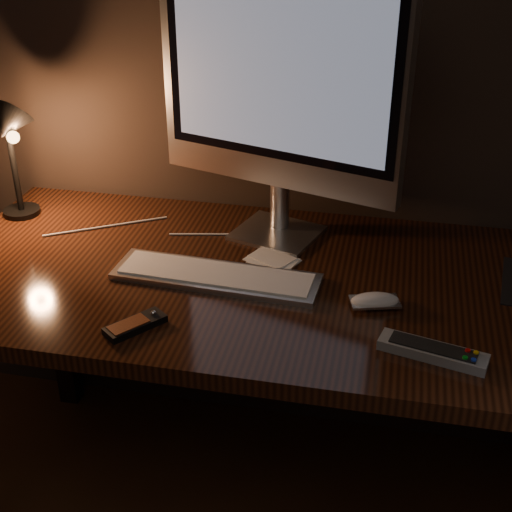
% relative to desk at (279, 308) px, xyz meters
% --- Properties ---
extents(desk, '(1.60, 0.75, 0.75)m').
position_rel_desk_xyz_m(desk, '(0.00, 0.00, 0.00)').
color(desk, '#35180C').
rests_on(desk, ground).
extents(monitor, '(0.61, 0.23, 0.66)m').
position_rel_desk_xyz_m(monitor, '(-0.03, 0.14, 0.52)').
color(monitor, silver).
rests_on(monitor, desk).
extents(keyboard, '(0.48, 0.16, 0.02)m').
position_rel_desk_xyz_m(keyboard, '(-0.13, -0.10, 0.14)').
color(keyboard, silver).
rests_on(keyboard, desk).
extents(mouse, '(0.12, 0.08, 0.02)m').
position_rel_desk_xyz_m(mouse, '(0.23, -0.15, 0.14)').
color(mouse, white).
rests_on(mouse, desk).
extents(media_remote, '(0.12, 0.13, 0.02)m').
position_rel_desk_xyz_m(media_remote, '(-0.24, -0.33, 0.14)').
color(media_remote, black).
rests_on(media_remote, desk).
extents(tv_remote, '(0.22, 0.10, 0.03)m').
position_rel_desk_xyz_m(tv_remote, '(0.35, -0.30, 0.14)').
color(tv_remote, gray).
rests_on(tv_remote, desk).
extents(papers, '(0.14, 0.12, 0.01)m').
position_rel_desk_xyz_m(papers, '(-0.02, 0.01, 0.13)').
color(papers, white).
rests_on(papers, desk).
extents(desk_lamp, '(0.15, 0.17, 0.33)m').
position_rel_desk_xyz_m(desk_lamp, '(-0.72, 0.10, 0.35)').
color(desk_lamp, black).
rests_on(desk_lamp, desk).
extents(cable, '(0.60, 0.22, 0.01)m').
position_rel_desk_xyz_m(cable, '(-0.32, 0.09, 0.13)').
color(cable, white).
rests_on(cable, desk).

